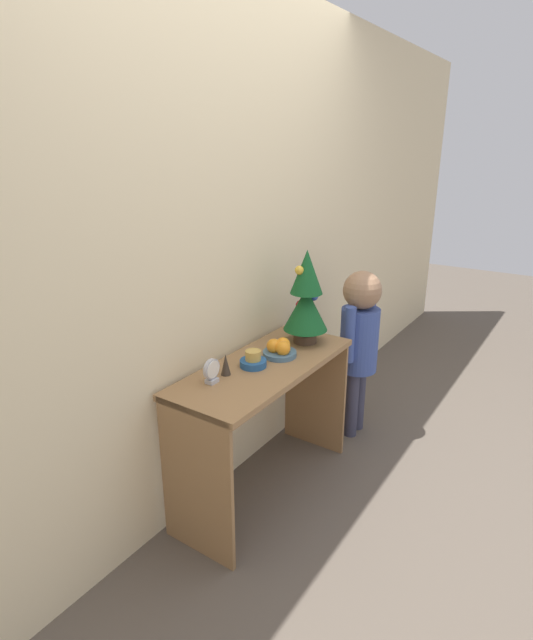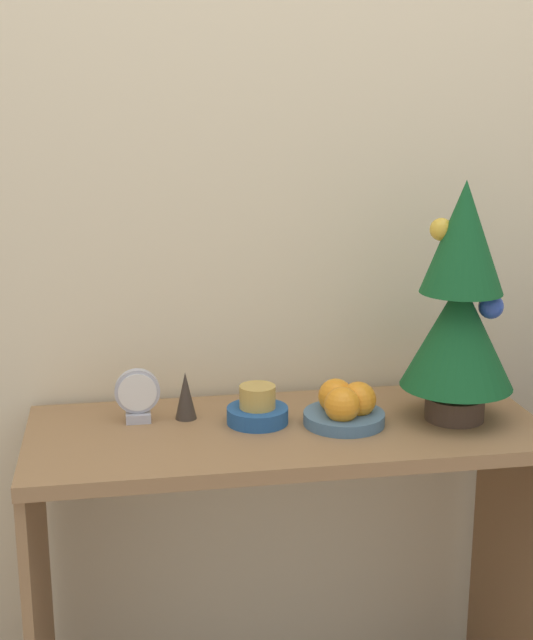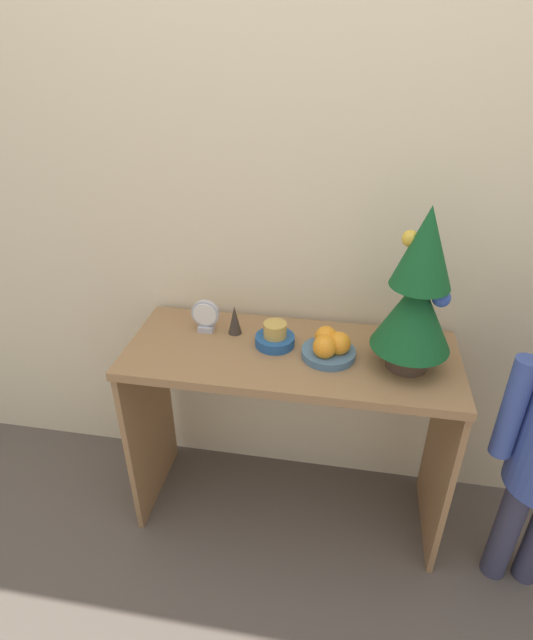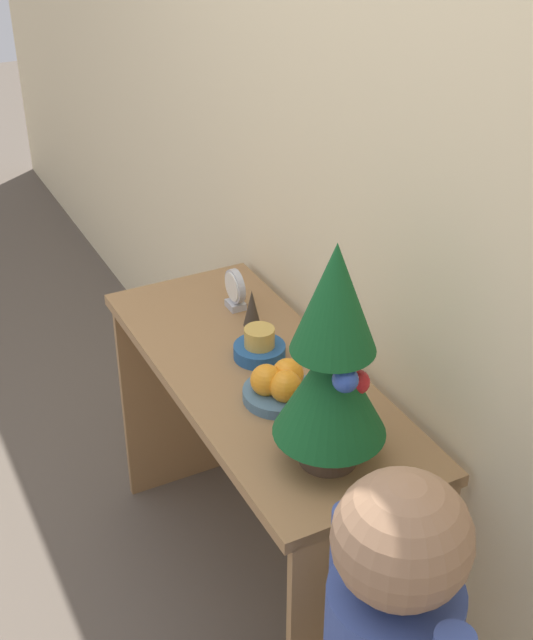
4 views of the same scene
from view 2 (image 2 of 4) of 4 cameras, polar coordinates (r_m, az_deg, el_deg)
back_wall at (r=2.02m, az=-0.06°, el=9.78°), size 7.00×0.05×2.50m
console_table at (r=1.95m, az=1.28°, el=-11.59°), size 1.08×0.43×0.73m
mini_tree at (r=1.89m, az=12.29°, el=0.98°), size 0.24×0.24×0.51m
fruit_bowl at (r=1.88m, az=5.04°, el=-5.56°), size 0.17×0.17×0.09m
singing_bowl at (r=1.89m, az=-0.58°, el=-5.72°), size 0.13×0.13×0.08m
desk_clock at (r=1.90m, az=-8.26°, el=-4.84°), size 0.10×0.04×0.12m
figurine at (r=1.91m, az=-5.20°, el=-4.83°), size 0.05×0.05×0.10m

